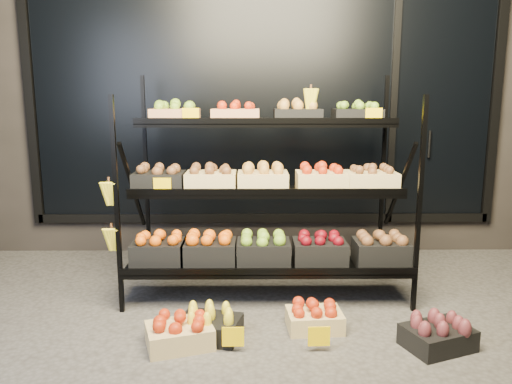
{
  "coord_description": "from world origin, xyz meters",
  "views": [
    {
      "loc": [
        -0.11,
        -3.11,
        1.48
      ],
      "look_at": [
        -0.08,
        0.55,
        0.78
      ],
      "focal_mm": 35.0,
      "sensor_mm": 36.0,
      "label": 1
    }
  ],
  "objects_px": {
    "floor_crate_left": "(179,332)",
    "floor_crate_midleft": "(210,324)",
    "display_rack": "(265,190)",
    "floor_crate_midright": "(315,316)"
  },
  "relations": [
    {
      "from": "floor_crate_left",
      "to": "floor_crate_midleft",
      "type": "distance_m",
      "value": 0.2
    },
    {
      "from": "display_rack",
      "to": "floor_crate_midright",
      "type": "relative_size",
      "value": 5.93
    },
    {
      "from": "display_rack",
      "to": "floor_crate_left",
      "type": "distance_m",
      "value": 1.27
    },
    {
      "from": "floor_crate_midright",
      "to": "floor_crate_midleft",
      "type": "bearing_deg",
      "value": -175.05
    },
    {
      "from": "floor_crate_midright",
      "to": "display_rack",
      "type": "bearing_deg",
      "value": 109.45
    },
    {
      "from": "floor_crate_left",
      "to": "floor_crate_midright",
      "type": "bearing_deg",
      "value": -3.21
    },
    {
      "from": "display_rack",
      "to": "floor_crate_left",
      "type": "bearing_deg",
      "value": -120.31
    },
    {
      "from": "display_rack",
      "to": "floor_crate_left",
      "type": "relative_size",
      "value": 4.82
    },
    {
      "from": "floor_crate_midleft",
      "to": "floor_crate_midright",
      "type": "height_order",
      "value": "floor_crate_midleft"
    },
    {
      "from": "display_rack",
      "to": "floor_crate_midright",
      "type": "xyz_separation_m",
      "value": [
        0.31,
        -0.7,
        -0.7
      ]
    }
  ]
}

